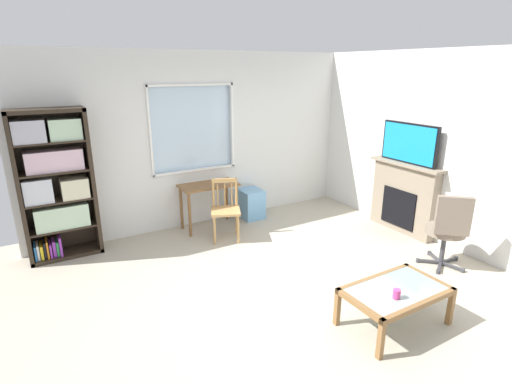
{
  "coord_description": "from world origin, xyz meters",
  "views": [
    {
      "loc": [
        -2.32,
        -3.2,
        2.46
      ],
      "look_at": [
        0.09,
        0.93,
        0.94
      ],
      "focal_mm": 27.67,
      "sensor_mm": 36.0,
      "label": 1
    }
  ],
  "objects_px": {
    "sippy_cup": "(397,294)",
    "office_chair": "(448,227)",
    "plastic_drawer_unit": "(251,204)",
    "coffee_table": "(396,294)",
    "desk_under_window": "(209,192)",
    "wooden_chair": "(225,209)",
    "bookshelf": "(55,182)",
    "fireplace": "(404,197)",
    "tv": "(409,143)"
  },
  "relations": [
    {
      "from": "desk_under_window",
      "to": "sippy_cup",
      "type": "xyz_separation_m",
      "value": [
        0.42,
        -3.34,
        -0.15
      ]
    },
    {
      "from": "coffee_table",
      "to": "plastic_drawer_unit",
      "type": "bearing_deg",
      "value": 85.87
    },
    {
      "from": "desk_under_window",
      "to": "tv",
      "type": "xyz_separation_m",
      "value": [
        2.52,
        -1.62,
        0.79
      ]
    },
    {
      "from": "wooden_chair",
      "to": "fireplace",
      "type": "distance_m",
      "value": 2.74
    },
    {
      "from": "office_chair",
      "to": "sippy_cup",
      "type": "distance_m",
      "value": 1.72
    },
    {
      "from": "tv",
      "to": "sippy_cup",
      "type": "xyz_separation_m",
      "value": [
        -2.1,
        -1.71,
        -0.94
      ]
    },
    {
      "from": "fireplace",
      "to": "office_chair",
      "type": "bearing_deg",
      "value": -114.72
    },
    {
      "from": "office_chair",
      "to": "coffee_table",
      "type": "relative_size",
      "value": 0.98
    },
    {
      "from": "desk_under_window",
      "to": "plastic_drawer_unit",
      "type": "bearing_deg",
      "value": 3.62
    },
    {
      "from": "desk_under_window",
      "to": "tv",
      "type": "height_order",
      "value": "tv"
    },
    {
      "from": "tv",
      "to": "plastic_drawer_unit",
      "type": "bearing_deg",
      "value": 136.05
    },
    {
      "from": "desk_under_window",
      "to": "tv",
      "type": "bearing_deg",
      "value": -32.72
    },
    {
      "from": "office_chair",
      "to": "coffee_table",
      "type": "xyz_separation_m",
      "value": [
        -1.48,
        -0.49,
        -0.21
      ]
    },
    {
      "from": "bookshelf",
      "to": "plastic_drawer_unit",
      "type": "relative_size",
      "value": 4.02
    },
    {
      "from": "wooden_chair",
      "to": "fireplace",
      "type": "xyz_separation_m",
      "value": [
        2.51,
        -1.1,
        0.08
      ]
    },
    {
      "from": "office_chair",
      "to": "fireplace",
      "type": "bearing_deg",
      "value": 65.28
    },
    {
      "from": "bookshelf",
      "to": "desk_under_window",
      "type": "height_order",
      "value": "bookshelf"
    },
    {
      "from": "bookshelf",
      "to": "desk_under_window",
      "type": "relative_size",
      "value": 2.2
    },
    {
      "from": "bookshelf",
      "to": "office_chair",
      "type": "relative_size",
      "value": 1.98
    },
    {
      "from": "office_chair",
      "to": "tv",
      "type": "bearing_deg",
      "value": 66.06
    },
    {
      "from": "wooden_chair",
      "to": "coffee_table",
      "type": "distance_m",
      "value": 2.76
    },
    {
      "from": "desk_under_window",
      "to": "sippy_cup",
      "type": "height_order",
      "value": "desk_under_window"
    },
    {
      "from": "bookshelf",
      "to": "wooden_chair",
      "type": "distance_m",
      "value": 2.29
    },
    {
      "from": "wooden_chair",
      "to": "office_chair",
      "type": "height_order",
      "value": "office_chair"
    },
    {
      "from": "wooden_chair",
      "to": "office_chair",
      "type": "xyz_separation_m",
      "value": [
        2.0,
        -2.22,
        0.09
      ]
    },
    {
      "from": "plastic_drawer_unit",
      "to": "tv",
      "type": "xyz_separation_m",
      "value": [
        1.73,
        -1.67,
        1.14
      ]
    },
    {
      "from": "wooden_chair",
      "to": "coffee_table",
      "type": "relative_size",
      "value": 0.88
    },
    {
      "from": "plastic_drawer_unit",
      "to": "coffee_table",
      "type": "relative_size",
      "value": 0.48
    },
    {
      "from": "desk_under_window",
      "to": "office_chair",
      "type": "distance_m",
      "value": 3.4
    },
    {
      "from": "bookshelf",
      "to": "office_chair",
      "type": "bearing_deg",
      "value": -34.53
    },
    {
      "from": "sippy_cup",
      "to": "coffee_table",
      "type": "bearing_deg",
      "value": 40.44
    },
    {
      "from": "bookshelf",
      "to": "office_chair",
      "type": "distance_m",
      "value": 5.03
    },
    {
      "from": "bookshelf",
      "to": "sippy_cup",
      "type": "xyz_separation_m",
      "value": [
        2.52,
        -3.44,
        -0.59
      ]
    },
    {
      "from": "desk_under_window",
      "to": "fireplace",
      "type": "height_order",
      "value": "fireplace"
    },
    {
      "from": "sippy_cup",
      "to": "plastic_drawer_unit",
      "type": "bearing_deg",
      "value": 83.79
    },
    {
      "from": "wooden_chair",
      "to": "office_chair",
      "type": "distance_m",
      "value": 2.98
    },
    {
      "from": "bookshelf",
      "to": "plastic_drawer_unit",
      "type": "height_order",
      "value": "bookshelf"
    },
    {
      "from": "wooden_chair",
      "to": "sippy_cup",
      "type": "distance_m",
      "value": 2.84
    },
    {
      "from": "desk_under_window",
      "to": "wooden_chair",
      "type": "height_order",
      "value": "wooden_chair"
    },
    {
      "from": "plastic_drawer_unit",
      "to": "sippy_cup",
      "type": "height_order",
      "value": "same"
    },
    {
      "from": "desk_under_window",
      "to": "plastic_drawer_unit",
      "type": "relative_size",
      "value": 1.82
    },
    {
      "from": "bookshelf",
      "to": "sippy_cup",
      "type": "height_order",
      "value": "bookshelf"
    },
    {
      "from": "desk_under_window",
      "to": "wooden_chair",
      "type": "xyz_separation_m",
      "value": [
        0.03,
        -0.52,
        -0.13
      ]
    },
    {
      "from": "sippy_cup",
      "to": "office_chair",
      "type": "bearing_deg",
      "value": 20.56
    },
    {
      "from": "wooden_chair",
      "to": "sippy_cup",
      "type": "bearing_deg",
      "value": -82.17
    },
    {
      "from": "desk_under_window",
      "to": "plastic_drawer_unit",
      "type": "xyz_separation_m",
      "value": [
        0.79,
        0.05,
        -0.35
      ]
    },
    {
      "from": "wooden_chair",
      "to": "tv",
      "type": "height_order",
      "value": "tv"
    },
    {
      "from": "fireplace",
      "to": "office_chair",
      "type": "xyz_separation_m",
      "value": [
        -0.51,
        -1.11,
        0.01
      ]
    },
    {
      "from": "plastic_drawer_unit",
      "to": "office_chair",
      "type": "relative_size",
      "value": 0.49
    },
    {
      "from": "desk_under_window",
      "to": "sippy_cup",
      "type": "bearing_deg",
      "value": -82.8
    }
  ]
}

